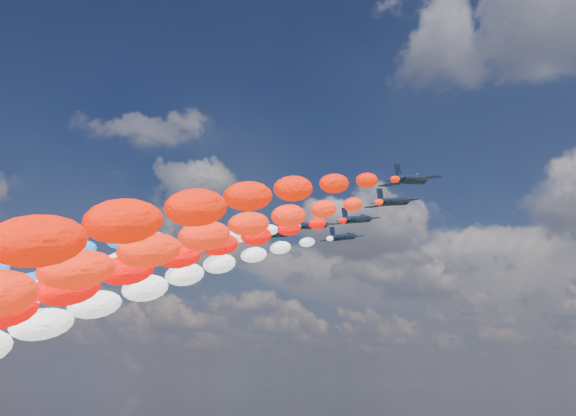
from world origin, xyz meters
The scene contains 14 objects.
jet_0 centered at (-31.31, -7.93, 111.43)m, with size 9.46×12.68×2.79m, color black, non-canonical shape.
jet_1 centered at (-21.48, 3.63, 111.43)m, with size 9.46×12.68×2.79m, color black, non-canonical shape.
jet_2 centered at (-11.30, 14.45, 111.43)m, with size 9.46×12.68×2.79m, color black, non-canonical shape.
trail_2 centered at (-11.30, -46.00, 90.15)m, with size 6.17×116.58×46.42m, color blue, non-canonical shape.
jet_3 centered at (0.03, 12.11, 111.43)m, with size 9.46×12.68×2.79m, color black, non-canonical shape.
trail_3 centered at (0.03, -48.34, 90.15)m, with size 6.17×116.58×46.42m, color silver, non-canonical shape.
jet_4 centered at (-1.04, 25.48, 111.43)m, with size 9.46×12.68×2.79m, color black, non-canonical shape.
trail_4 centered at (-1.04, -34.98, 90.15)m, with size 6.17×116.58×46.42m, color white, non-canonical shape.
jet_5 centered at (10.05, 12.82, 111.43)m, with size 9.46×12.68×2.79m, color black, non-canonical shape.
trail_5 centered at (10.05, -47.63, 90.15)m, with size 6.17×116.58×46.42m, color #F60403, non-canonical shape.
jet_6 centered at (22.27, 4.82, 111.43)m, with size 9.46×12.68×2.79m, color black, non-canonical shape.
trail_6 centered at (22.27, -55.63, 90.15)m, with size 6.17×116.58×46.42m, color red, non-canonical shape.
jet_7 centered at (30.98, -5.73, 111.43)m, with size 9.46×12.68×2.79m, color black, non-canonical shape.
trail_7 centered at (30.98, -66.19, 90.15)m, with size 6.17×116.58×46.42m, color red, non-canonical shape.
Camera 1 is at (78.62, -102.44, 80.44)m, focal length 44.36 mm.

